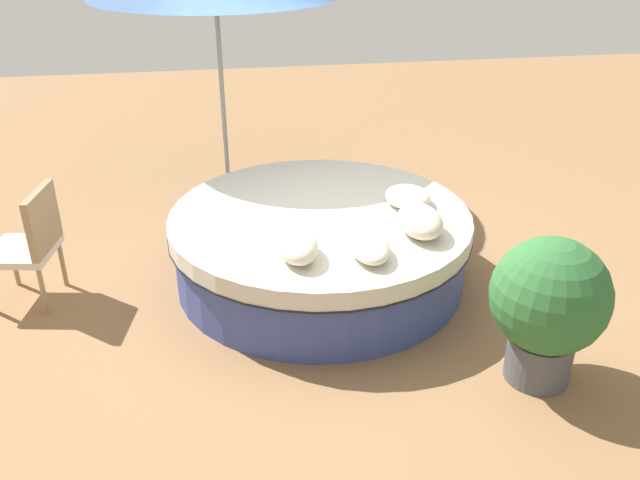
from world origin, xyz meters
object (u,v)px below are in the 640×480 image
(throw_pillow_0, at_px, (297,245))
(throw_pillow_1, at_px, (369,246))
(round_bed, at_px, (320,246))
(planter, at_px, (549,303))
(throw_pillow_3, at_px, (408,197))
(patio_chair, at_px, (32,239))
(throw_pillow_2, at_px, (420,221))

(throw_pillow_0, distance_m, throw_pillow_1, 0.53)
(round_bed, bearing_deg, throw_pillow_0, -21.45)
(round_bed, xyz_separation_m, planter, (1.59, 1.29, 0.29))
(throw_pillow_1, height_order, throw_pillow_3, throw_pillow_1)
(round_bed, distance_m, planter, 2.07)
(throw_pillow_0, xyz_separation_m, throw_pillow_3, (-0.79, 1.06, -0.03))
(throw_pillow_1, xyz_separation_m, planter, (0.81, 1.05, -0.10))
(throw_pillow_1, height_order, patio_chair, patio_chair)
(throw_pillow_2, height_order, patio_chair, patio_chair)
(throw_pillow_0, bearing_deg, throw_pillow_3, 126.53)
(throw_pillow_1, height_order, planter, planter)
(round_bed, xyz_separation_m, throw_pillow_2, (0.49, 0.72, 0.42))
(throw_pillow_3, xyz_separation_m, patio_chair, (0.01, -3.12, -0.15))
(throw_pillow_0, relative_size, throw_pillow_3, 1.15)
(throw_pillow_3, height_order, planter, planter)
(throw_pillow_0, relative_size, planter, 0.47)
(round_bed, distance_m, throw_pillow_3, 0.87)
(throw_pillow_0, bearing_deg, patio_chair, -110.59)
(throw_pillow_1, bearing_deg, round_bed, -162.89)
(throw_pillow_1, xyz_separation_m, throw_pillow_3, (-0.84, 0.54, -0.00))
(throw_pillow_0, height_order, throw_pillow_3, throw_pillow_0)
(throw_pillow_1, distance_m, planter, 1.33)
(round_bed, bearing_deg, throw_pillow_2, 55.67)
(throw_pillow_0, distance_m, throw_pillow_2, 1.03)
(round_bed, bearing_deg, patio_chair, -91.04)
(round_bed, height_order, throw_pillow_0, throw_pillow_0)
(patio_chair, xyz_separation_m, planter, (1.63, 3.63, 0.05))
(round_bed, xyz_separation_m, throw_pillow_3, (-0.06, 0.78, 0.38))
(throw_pillow_0, xyz_separation_m, throw_pillow_2, (-0.24, 1.01, 0.01))
(planter, bearing_deg, throw_pillow_0, -118.65)
(planter, bearing_deg, throw_pillow_1, -127.77)
(throw_pillow_0, distance_m, planter, 1.80)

